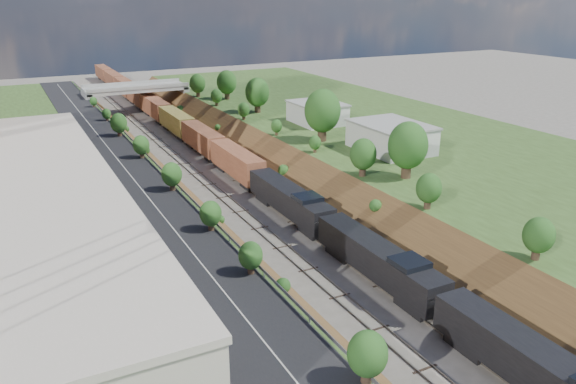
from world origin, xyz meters
name	(u,v)px	position (x,y,z in m)	size (l,w,h in m)	color
platform_right	(405,147)	(33.00, 60.00, 2.50)	(44.00, 180.00, 5.00)	#364E20
embankment_left	(161,200)	(-11.00, 60.00, 0.00)	(7.07, 180.00, 7.07)	brown
embankment_right	(296,178)	(11.00, 60.00, 0.00)	(7.07, 180.00, 7.07)	brown
rail_left_track	(216,190)	(-2.60, 60.00, 0.09)	(1.58, 180.00, 0.18)	gray
rail_right_track	(248,185)	(2.60, 60.00, 0.09)	(1.58, 180.00, 0.18)	gray
road	(126,171)	(-15.50, 60.00, 5.05)	(8.00, 180.00, 0.10)	black
guardrail	(156,164)	(-11.40, 59.80, 5.55)	(0.10, 171.00, 0.70)	#99999E
commercial_building	(38,217)	(-28.00, 38.00, 8.51)	(14.30, 62.30, 7.00)	brown
overpass	(136,94)	(0.00, 122.00, 4.92)	(24.50, 8.30, 7.40)	gray
white_building_near	(391,138)	(23.50, 52.00, 7.00)	(9.00, 12.00, 4.00)	silver
white_building_far	(317,114)	(23.00, 74.00, 6.80)	(8.00, 10.00, 3.60)	silver
tree_right_large	(408,146)	(17.00, 40.00, 9.38)	(5.25, 5.25, 7.61)	#473323
tree_left_crest	(278,274)	(-11.80, 20.00, 7.04)	(2.45, 2.45, 3.55)	#473323
freight_train	(178,122)	(2.60, 96.62, 2.69)	(3.14, 193.37, 4.67)	black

